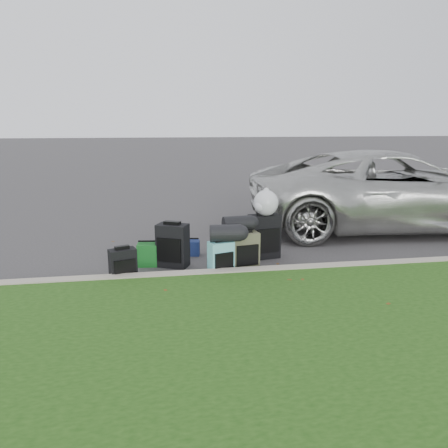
{
  "coord_description": "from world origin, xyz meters",
  "views": [
    {
      "loc": [
        -1.25,
        -6.93,
        2.24
      ],
      "look_at": [
        -0.1,
        0.2,
        0.55
      ],
      "focal_mm": 35.0,
      "sensor_mm": 36.0,
      "label": 1
    }
  ],
  "objects": [
    {
      "name": "duffel_right",
      "position": [
        -0.23,
        -0.77,
        0.64
      ],
      "size": [
        0.48,
        0.29,
        0.26
      ],
      "primitive_type": "cylinder",
      "rotation": [
        0.0,
        1.57,
        -0.08
      ],
      "color": "black",
      "rests_on": "suitcase_teal"
    },
    {
      "name": "ground",
      "position": [
        0.0,
        0.0,
        0.0
      ],
      "size": [
        120.0,
        120.0,
        0.0
      ],
      "primitive_type": "plane",
      "color": "#383535",
      "rests_on": "ground"
    },
    {
      "name": "tote_navy",
      "position": [
        -0.64,
        0.28,
        0.13
      ],
      "size": [
        0.27,
        0.23,
        0.26
      ],
      "primitive_type": "cube",
      "rotation": [
        0.0,
        0.0,
        -0.19
      ],
      "color": "navy",
      "rests_on": "ground"
    },
    {
      "name": "suv",
      "position": [
        3.75,
        1.57,
        0.83
      ],
      "size": [
        6.24,
        3.33,
        1.67
      ],
      "primitive_type": "imported",
      "rotation": [
        0.0,
        0.0,
        1.47
      ],
      "color": "#B7B7B2",
      "rests_on": "ground"
    },
    {
      "name": "suitcase_olive",
      "position": [
        0.09,
        -0.58,
        0.29
      ],
      "size": [
        0.47,
        0.34,
        0.59
      ],
      "primitive_type": "cube",
      "rotation": [
        0.0,
        0.0,
        0.17
      ],
      "color": "#42442E",
      "rests_on": "ground"
    },
    {
      "name": "suitcase_small_black",
      "position": [
        -1.74,
        -0.79,
        0.23
      ],
      "size": [
        0.42,
        0.32,
        0.47
      ],
      "primitive_type": "cube",
      "rotation": [
        0.0,
        0.0,
        0.33
      ],
      "color": "black",
      "rests_on": "ground"
    },
    {
      "name": "tote_green",
      "position": [
        -1.39,
        -0.16,
        0.18
      ],
      "size": [
        0.34,
        0.29,
        0.36
      ],
      "primitive_type": "cube",
      "rotation": [
        0.0,
        0.0,
        -0.11
      ],
      "color": "#16631F",
      "rests_on": "ground"
    },
    {
      "name": "curb",
      "position": [
        0.0,
        -1.0,
        0.07
      ],
      "size": [
        120.0,
        0.18,
        0.15
      ],
      "primitive_type": "cube",
      "color": "#9E937F",
      "rests_on": "ground"
    },
    {
      "name": "suitcase_large_black_right",
      "position": [
        0.55,
        -0.03,
        0.37
      ],
      "size": [
        0.54,
        0.38,
        0.73
      ],
      "primitive_type": "cube",
      "rotation": [
        0.0,
        0.0,
        0.19
      ],
      "color": "black",
      "rests_on": "ground"
    },
    {
      "name": "suitcase_large_black_left",
      "position": [
        -0.99,
        -0.26,
        0.34
      ],
      "size": [
        0.55,
        0.46,
        0.68
      ],
      "primitive_type": "cube",
      "rotation": [
        0.0,
        0.0,
        -0.44
      ],
      "color": "black",
      "rests_on": "ground"
    },
    {
      "name": "suitcase_teal",
      "position": [
        -0.3,
        -0.77,
        0.26
      ],
      "size": [
        0.4,
        0.3,
        0.51
      ],
      "primitive_type": "cube",
      "rotation": [
        0.0,
        0.0,
        0.28
      ],
      "color": "#529EA0",
      "rests_on": "ground"
    },
    {
      "name": "duffel_left",
      "position": [
        0.0,
        -0.49,
        0.71
      ],
      "size": [
        0.48,
        0.29,
        0.24
      ],
      "primitive_type": "cylinder",
      "rotation": [
        0.0,
        1.57,
        0.1
      ],
      "color": "black",
      "rests_on": "suitcase_olive"
    },
    {
      "name": "trash_bag",
      "position": [
        0.56,
        -0.05,
        0.94
      ],
      "size": [
        0.41,
        0.41,
        0.41
      ],
      "primitive_type": "sphere",
      "color": "silver",
      "rests_on": "suitcase_large_black_right"
    }
  ]
}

